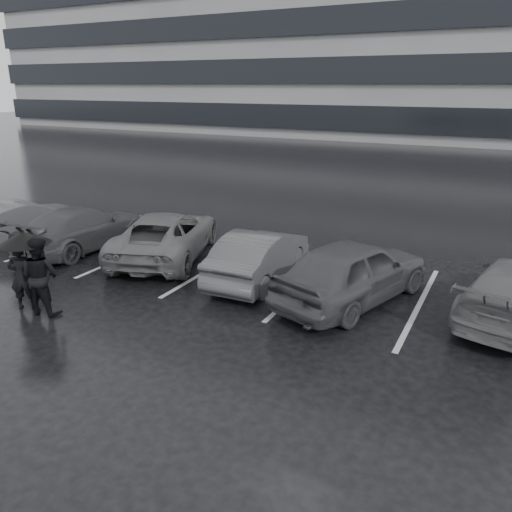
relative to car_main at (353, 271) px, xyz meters
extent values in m
plane|color=black|center=(-1.92, -1.99, -0.76)|extent=(160.00, 160.00, 0.00)
cube|color=black|center=(-23.92, 46.01, 1.24)|extent=(60.60, 25.60, 2.20)
cube|color=black|center=(-23.92, 46.01, 5.24)|extent=(60.60, 25.60, 2.20)
cube|color=black|center=(-23.92, 46.01, 9.24)|extent=(60.60, 25.60, 2.20)
imported|color=black|center=(0.00, 0.00, 0.00)|extent=(3.06, 4.78, 1.52)
imported|color=#2A292C|center=(-2.57, 0.24, -0.10)|extent=(1.62, 4.06, 1.31)
imported|color=#434345|center=(-5.82, 0.56, -0.08)|extent=(3.74, 5.33, 1.35)
imported|color=black|center=(-8.60, 0.04, -0.10)|extent=(1.85, 4.54, 1.32)
imported|color=#2A292C|center=(-11.11, -0.04, -0.13)|extent=(2.03, 4.02, 1.26)
imported|color=black|center=(-6.47, -3.84, 0.02)|extent=(0.68, 0.63, 1.56)
imported|color=black|center=(-5.89, -3.82, 0.13)|extent=(0.94, 0.78, 1.77)
cylinder|color=black|center=(-6.25, -3.81, 0.05)|extent=(0.02, 0.02, 1.61)
cone|color=black|center=(-6.25, -3.81, 0.95)|extent=(1.10, 1.10, 0.28)
sphere|color=black|center=(-6.25, -3.81, 1.09)|extent=(0.05, 0.05, 0.05)
cube|color=#AEAFB1|center=(-12.52, 0.51, -0.76)|extent=(0.12, 5.00, 0.00)
cube|color=#AEAFB1|center=(-9.72, 0.51, -0.76)|extent=(0.12, 5.00, 0.00)
cube|color=#AEAFB1|center=(-6.92, 0.51, -0.76)|extent=(0.12, 5.00, 0.00)
cube|color=#AEAFB1|center=(-4.12, 0.51, -0.76)|extent=(0.12, 5.00, 0.00)
cube|color=#AEAFB1|center=(-1.32, 0.51, -0.76)|extent=(0.12, 5.00, 0.00)
cube|color=#AEAFB1|center=(1.48, 0.51, -0.76)|extent=(0.12, 5.00, 0.00)
camera|label=1|loc=(3.01, -10.65, 4.10)|focal=35.00mm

